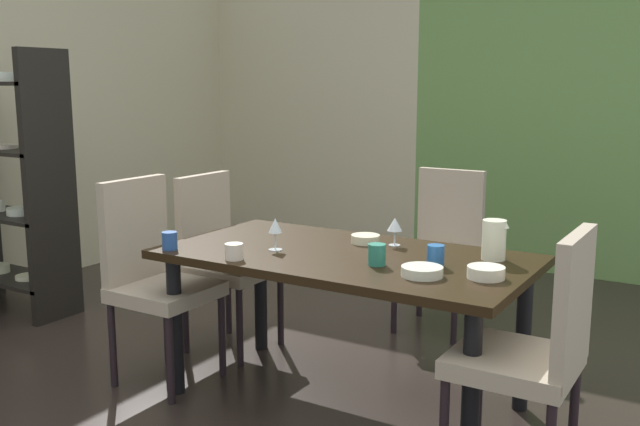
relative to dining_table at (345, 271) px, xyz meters
name	(u,v)px	position (x,y,z in m)	size (l,w,h in m)	color
ground_plane	(251,395)	(-0.43, -0.17, -0.64)	(5.45, 6.26, 0.02)	#2A221E
back_panel_interior	(309,99)	(-2.04, 2.92, 0.70)	(2.23, 0.10, 2.68)	beige
garden_window_panel	(621,103)	(0.69, 2.92, 0.70)	(3.21, 0.10, 2.68)	#66904A
dining_table	(345,271)	(0.00, 0.00, 0.00)	(1.67, 0.89, 0.72)	black
chair_left_far	(221,252)	(-0.95, 0.26, -0.08)	(0.44, 0.44, 0.98)	tan
chair_right_near	(536,345)	(0.95, -0.26, -0.09)	(0.44, 0.44, 0.98)	tan
chair_left_near	(153,271)	(-0.95, -0.26, -0.07)	(0.44, 0.44, 1.02)	tan
chair_head_far	(443,240)	(-0.01, 1.24, -0.09)	(0.44, 0.45, 0.97)	tan
display_shelf	(8,182)	(-2.56, 0.09, 0.22)	(0.88, 0.36, 1.69)	black
wine_glass_west	(395,225)	(0.13, 0.25, 0.19)	(0.07, 0.07, 0.14)	silver
wine_glass_left	(275,227)	(-0.30, -0.12, 0.20)	(0.06, 0.06, 0.15)	silver
serving_bowl_south	(486,272)	(0.69, -0.08, 0.11)	(0.15, 0.15, 0.05)	white
serving_bowl_east	(422,271)	(0.46, -0.19, 0.11)	(0.17, 0.17, 0.04)	silver
serving_bowl_front	(365,239)	(-0.02, 0.23, 0.11)	(0.14, 0.14, 0.04)	beige
cup_near_window	(377,255)	(0.22, -0.12, 0.13)	(0.08, 0.08, 0.09)	#297B65
cup_corner	(170,241)	(-0.73, -0.37, 0.13)	(0.07, 0.07, 0.08)	#264E97
cup_rear	(234,252)	(-0.36, -0.36, 0.12)	(0.08, 0.08, 0.07)	beige
cup_center	(436,256)	(0.44, -0.01, 0.13)	(0.07, 0.07, 0.09)	#24599E
pitcher_right	(494,240)	(0.62, 0.23, 0.18)	(0.12, 0.10, 0.18)	white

